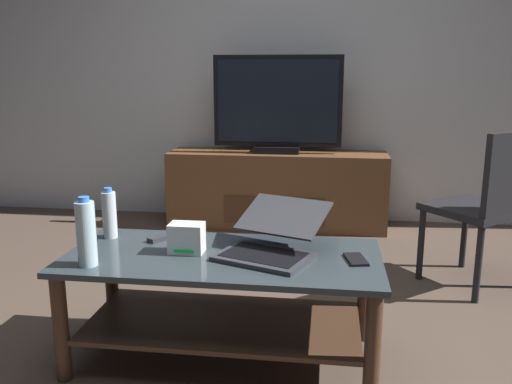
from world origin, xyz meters
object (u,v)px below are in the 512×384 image
water_bottle_far (109,214)px  cell_phone (356,259)px  media_cabinet (277,189)px  water_bottle_near (86,233)px  router_box (187,238)px  tv_remote (165,237)px  television (277,106)px  dining_chair (488,201)px  coffee_table (223,288)px  laptop (272,239)px

water_bottle_far → cell_phone: water_bottle_far is taller
media_cabinet → water_bottle_near: bearing=-103.1°
router_box → tv_remote: bearing=132.3°
cell_phone → television: bearing=91.9°
water_bottle_far → water_bottle_near: bearing=-80.8°
television → dining_chair: (1.25, -1.06, -0.43)m
water_bottle_near → cell_phone: bearing=10.7°
cell_phone → dining_chair: bearing=38.7°
router_box → tv_remote: size_ratio=0.87×
coffee_table → cell_phone: size_ratio=9.09×
coffee_table → media_cabinet: bearing=89.3°
coffee_table → water_bottle_far: bearing=163.7°
media_cabinet → router_box: size_ratio=11.99×
laptop → water_bottle_far: size_ratio=2.29×
laptop → router_box: laptop is taller
router_box → water_bottle_far: bearing=159.0°
water_bottle_far → media_cabinet: bearing=73.0°
television → coffee_table: bearing=-90.7°
media_cabinet → television: 0.64m
coffee_table → laptop: size_ratio=2.45×
tv_remote → coffee_table: bearing=4.9°
laptop → water_bottle_far: 0.75m
television → water_bottle_near: bearing=-103.2°
water_bottle_far → cell_phone: (1.07, -0.15, -0.10)m
laptop → water_bottle_far: bearing=170.9°
coffee_table → dining_chair: 1.59m
tv_remote → laptop: bearing=20.0°
television → tv_remote: television is taller
coffee_table → television: (0.03, 1.99, 0.61)m
router_box → media_cabinet: bearing=85.0°
water_bottle_near → tv_remote: size_ratio=1.68×
laptop → cell_phone: bearing=-6.2°
coffee_table → tv_remote: bearing=150.4°
router_box → cell_phone: bearing=-0.4°
cell_phone → router_box: bearing=167.2°
router_box → water_bottle_near: (-0.33, -0.20, 0.07)m
television → water_bottle_far: size_ratio=4.24×
dining_chair → water_bottle_near: size_ratio=3.29×
television → dining_chair: television is taller
media_cabinet → water_bottle_near: size_ratio=6.17×
coffee_table → television: size_ratio=1.32×
coffee_table → water_bottle_far: water_bottle_far is taller
coffee_table → router_box: 0.25m
cell_phone → coffee_table: bearing=168.0°
laptop → water_bottle_near: water_bottle_near is taller
water_bottle_far → laptop: bearing=-9.1°
dining_chair → water_bottle_far: (-1.82, -0.77, 0.07)m
router_box → water_bottle_near: bearing=-149.6°
television → cell_phone: television is taller
television → laptop: 2.00m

